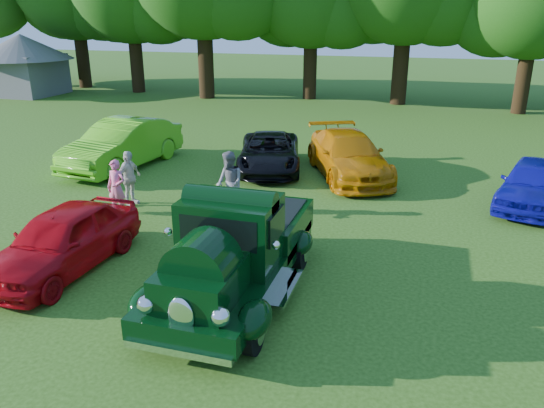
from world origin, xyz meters
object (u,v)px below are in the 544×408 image
(spectator_grey, at_px, (230,183))
(back_car_orange, at_px, (348,155))
(gazebo, at_px, (23,58))
(spectator_white, at_px, (129,178))
(back_car_blue, at_px, (533,184))
(spectator_pink, at_px, (117,187))
(back_car_lime, at_px, (123,144))
(hero_pickup, at_px, (236,251))
(red_convertible, at_px, (63,240))
(back_car_black, at_px, (269,152))

(spectator_grey, bearing_deg, back_car_orange, 104.32)
(back_car_orange, relative_size, gazebo, 0.78)
(spectator_white, distance_m, gazebo, 24.79)
(back_car_orange, xyz_separation_m, back_car_blue, (5.46, -1.43, -0.05))
(spectator_pink, bearing_deg, spectator_grey, 22.02)
(back_car_orange, bearing_deg, back_car_lime, 163.80)
(back_car_orange, bearing_deg, gazebo, 127.19)
(spectator_white, bearing_deg, hero_pickup, -120.38)
(hero_pickup, distance_m, red_convertible, 3.91)
(hero_pickup, bearing_deg, back_car_lime, 133.73)
(red_convertible, distance_m, back_car_black, 8.83)
(spectator_grey, bearing_deg, back_car_blue, 64.77)
(back_car_black, height_order, spectator_grey, spectator_grey)
(back_car_black, distance_m, spectator_grey, 4.42)
(back_car_lime, relative_size, spectator_pink, 3.34)
(back_car_black, xyz_separation_m, spectator_white, (-2.76, -4.61, 0.17))
(red_convertible, relative_size, back_car_orange, 0.80)
(spectator_pink, bearing_deg, back_car_blue, 23.36)
(spectator_grey, relative_size, gazebo, 0.27)
(back_car_black, distance_m, back_car_orange, 2.77)
(hero_pickup, xyz_separation_m, back_car_black, (-1.94, 8.52, -0.27))
(spectator_pink, distance_m, spectator_white, 0.77)
(back_car_lime, bearing_deg, red_convertible, -60.52)
(back_car_blue, height_order, spectator_pink, spectator_pink)
(hero_pickup, distance_m, gazebo, 30.87)
(back_car_lime, relative_size, spectator_grey, 2.94)
(red_convertible, distance_m, back_car_blue, 12.46)
(hero_pickup, distance_m, back_car_lime, 10.12)
(hero_pickup, xyz_separation_m, spectator_white, (-4.70, 3.91, -0.10))
(back_car_lime, height_order, back_car_black, back_car_lime)
(back_car_lime, height_order, gazebo, gazebo)
(spectator_white, relative_size, gazebo, 0.25)
(back_car_orange, bearing_deg, spectator_grey, -145.06)
(back_car_orange, distance_m, back_car_blue, 5.65)
(back_car_orange, height_order, gazebo, gazebo)
(hero_pickup, height_order, spectator_white, hero_pickup)
(hero_pickup, xyz_separation_m, gazebo, (-22.62, 20.95, 1.51))
(back_car_orange, distance_m, spectator_pink, 7.64)
(spectator_grey, bearing_deg, hero_pickup, -22.75)
(back_car_black, bearing_deg, hero_pickup, -92.40)
(spectator_pink, relative_size, spectator_grey, 0.88)
(red_convertible, relative_size, back_car_blue, 1.01)
(spectator_pink, bearing_deg, spectator_white, 99.20)
(back_car_lime, xyz_separation_m, spectator_pink, (2.37, -4.16, -0.08))
(back_car_orange, bearing_deg, red_convertible, -143.68)
(back_car_blue, bearing_deg, hero_pickup, -115.05)
(back_car_orange, xyz_separation_m, gazebo, (-23.45, 12.46, 1.68))
(back_car_blue, distance_m, spectator_white, 11.44)
(back_car_black, relative_size, back_car_blue, 1.12)
(back_car_black, bearing_deg, spectator_grey, -102.42)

